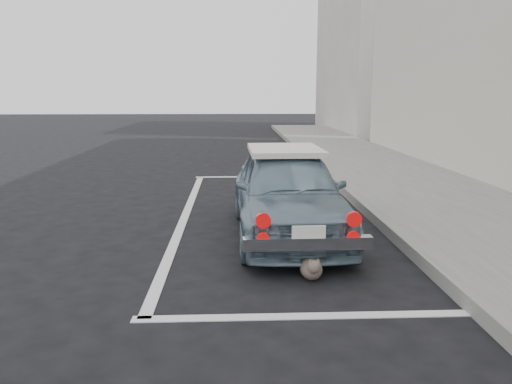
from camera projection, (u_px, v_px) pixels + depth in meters
ground at (252, 294)px, 4.60m from camera, size 80.00×80.00×0.00m
sidewalk at (485, 225)px, 6.68m from camera, size 2.80×40.00×0.15m
building_far at (370, 46)px, 23.68m from camera, size 3.50×10.00×8.00m
pline_rear at (314, 316)px, 4.13m from camera, size 3.00×0.12×0.01m
pline_front at (264, 177)px, 10.99m from camera, size 3.00×0.12×0.01m
pline_side at (185, 216)px, 7.50m from camera, size 0.12×7.00×0.01m
retro_coupe at (288, 191)px, 6.42m from camera, size 1.40×3.37×1.13m
cat at (311, 267)px, 4.94m from camera, size 0.23×0.50×0.27m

